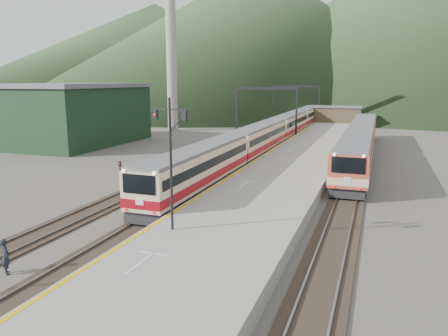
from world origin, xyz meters
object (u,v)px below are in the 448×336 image
at_px(main_train, 277,132).
at_px(signal_mast, 171,151).
at_px(second_train, 360,141).
at_px(worker, 6,256).

xyz_separation_m(main_train, signal_mast, (3.18, -39.33, 3.44)).
height_order(second_train, signal_mast, signal_mast).
distance_m(main_train, worker, 45.13).
height_order(signal_mast, worker, signal_mast).
relative_size(second_train, worker, 23.28).
bearing_deg(main_train, signal_mast, -85.38).
bearing_deg(worker, signal_mast, -102.84).
bearing_deg(second_train, main_train, 150.44).
bearing_deg(signal_mast, second_train, 75.77).
height_order(main_train, signal_mast, signal_mast).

